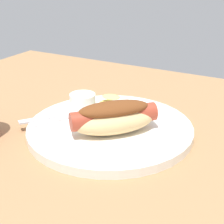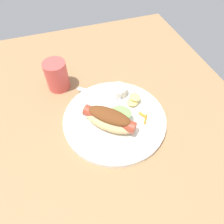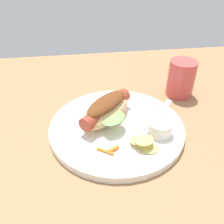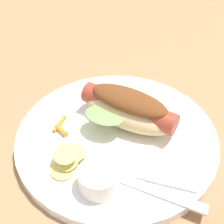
{
  "view_description": "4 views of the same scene",
  "coord_description": "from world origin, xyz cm",
  "px_view_note": "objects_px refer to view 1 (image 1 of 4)",
  "views": [
    {
      "loc": [
        -24.02,
        47.75,
        29.44
      ],
      "look_at": [
        3.95,
        -3.59,
        3.61
      ],
      "focal_mm": 54.93,
      "sensor_mm": 36.0,
      "label": 1
    },
    {
      "loc": [
        -31.34,
        10.24,
        51.07
      ],
      "look_at": [
        2.27,
        -1.01,
        6.47
      ],
      "focal_mm": 33.33,
      "sensor_mm": 36.0,
      "label": 2
    },
    {
      "loc": [
        -3.41,
        -44.36,
        35.71
      ],
      "look_at": [
        2.39,
        -3.61,
        6.19
      ],
      "focal_mm": 38.2,
      "sensor_mm": 36.0,
      "label": 3
    },
    {
      "loc": [
        35.84,
        -10.04,
        35.26
      ],
      "look_at": [
        2.92,
        -2.85,
        5.4
      ],
      "focal_mm": 49.53,
      "sensor_mm": 36.0,
      "label": 4
    }
  ],
  "objects_px": {
    "fork": "(68,118)",
    "carrot_garnish": "(141,110)",
    "plate": "(110,129)",
    "chips_pile": "(110,102)",
    "sauce_ramekin": "(83,101)",
    "knife": "(58,116)",
    "hot_dog": "(115,116)"
  },
  "relations": [
    {
      "from": "plate",
      "to": "chips_pile",
      "type": "relative_size",
      "value": 4.94
    },
    {
      "from": "plate",
      "to": "chips_pile",
      "type": "distance_m",
      "value": 0.09
    },
    {
      "from": "hot_dog",
      "to": "plate",
      "type": "bearing_deg",
      "value": 90.82
    },
    {
      "from": "sauce_ramekin",
      "to": "fork",
      "type": "distance_m",
      "value": 0.06
    },
    {
      "from": "plate",
      "to": "knife",
      "type": "distance_m",
      "value": 0.11
    },
    {
      "from": "sauce_ramekin",
      "to": "knife",
      "type": "distance_m",
      "value": 0.06
    },
    {
      "from": "fork",
      "to": "chips_pile",
      "type": "relative_size",
      "value": 2.32
    },
    {
      "from": "plate",
      "to": "chips_pile",
      "type": "xyz_separation_m",
      "value": [
        0.04,
        -0.08,
        0.02
      ]
    },
    {
      "from": "plate",
      "to": "carrot_garnish",
      "type": "xyz_separation_m",
      "value": [
        -0.03,
        -0.08,
        0.01
      ]
    },
    {
      "from": "fork",
      "to": "hot_dog",
      "type": "bearing_deg",
      "value": -63.23
    },
    {
      "from": "knife",
      "to": "carrot_garnish",
      "type": "xyz_separation_m",
      "value": [
        -0.13,
        -0.1,
        0.0
      ]
    },
    {
      "from": "sauce_ramekin",
      "to": "chips_pile",
      "type": "relative_size",
      "value": 0.86
    },
    {
      "from": "sauce_ramekin",
      "to": "knife",
      "type": "bearing_deg",
      "value": 72.78
    },
    {
      "from": "carrot_garnish",
      "to": "plate",
      "type": "bearing_deg",
      "value": 72.84
    },
    {
      "from": "sauce_ramekin",
      "to": "knife",
      "type": "relative_size",
      "value": 0.35
    },
    {
      "from": "plate",
      "to": "knife",
      "type": "height_order",
      "value": "knife"
    },
    {
      "from": "hot_dog",
      "to": "sauce_ramekin",
      "type": "bearing_deg",
      "value": 103.83
    },
    {
      "from": "fork",
      "to": "carrot_garnish",
      "type": "bearing_deg",
      "value": -19.85
    },
    {
      "from": "sauce_ramekin",
      "to": "chips_pile",
      "type": "xyz_separation_m",
      "value": [
        -0.05,
        -0.04,
        -0.01
      ]
    },
    {
      "from": "plate",
      "to": "carrot_garnish",
      "type": "relative_size",
      "value": 7.13
    },
    {
      "from": "sauce_ramekin",
      "to": "carrot_garnish",
      "type": "distance_m",
      "value": 0.12
    },
    {
      "from": "plate",
      "to": "carrot_garnish",
      "type": "bearing_deg",
      "value": -107.16
    },
    {
      "from": "sauce_ramekin",
      "to": "carrot_garnish",
      "type": "relative_size",
      "value": 1.24
    },
    {
      "from": "fork",
      "to": "carrot_garnish",
      "type": "xyz_separation_m",
      "value": [
        -0.11,
        -0.1,
        0.0
      ]
    },
    {
      "from": "plate",
      "to": "hot_dog",
      "type": "bearing_deg",
      "value": 137.33
    },
    {
      "from": "fork",
      "to": "carrot_garnish",
      "type": "distance_m",
      "value": 0.15
    },
    {
      "from": "plate",
      "to": "hot_dog",
      "type": "distance_m",
      "value": 0.05
    },
    {
      "from": "sauce_ramekin",
      "to": "carrot_garnish",
      "type": "bearing_deg",
      "value": -160.79
    },
    {
      "from": "hot_dog",
      "to": "sauce_ramekin",
      "type": "xyz_separation_m",
      "value": [
        0.11,
        -0.06,
        -0.01
      ]
    },
    {
      "from": "carrot_garnish",
      "to": "fork",
      "type": "bearing_deg",
      "value": 41.48
    },
    {
      "from": "fork",
      "to": "chips_pile",
      "type": "xyz_separation_m",
      "value": [
        -0.04,
        -0.09,
        0.01
      ]
    },
    {
      "from": "knife",
      "to": "carrot_garnish",
      "type": "height_order",
      "value": "carrot_garnish"
    }
  ]
}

